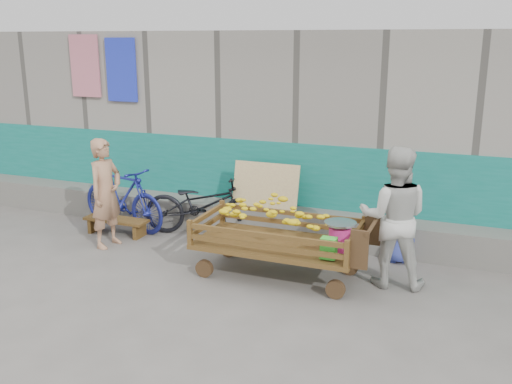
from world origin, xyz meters
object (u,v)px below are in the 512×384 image
at_px(bench, 116,223).
at_px(bicycle_dark, 203,205).
at_px(child, 400,232).
at_px(vendor_man, 106,193).
at_px(bicycle_blue, 122,197).
at_px(woman, 394,217).
at_px(banana_cart, 275,228).

bearing_deg(bench, bicycle_dark, 21.23).
distance_m(child, bicycle_dark, 2.92).
xyz_separation_m(vendor_man, bicycle_blue, (-0.24, 0.73, -0.27)).
relative_size(bench, bicycle_blue, 0.60).
distance_m(vendor_man, bicycle_blue, 0.81).
bearing_deg(woman, bicycle_blue, -15.16).
distance_m(banana_cart, woman, 1.43).
height_order(child, bicycle_dark, bicycle_dark).
distance_m(banana_cart, child, 1.75).
xyz_separation_m(bench, vendor_man, (0.18, -0.45, 0.59)).
relative_size(banana_cart, woman, 1.29).
bearing_deg(bicycle_blue, bicycle_dark, -68.10).
relative_size(banana_cart, bench, 2.18).
xyz_separation_m(woman, bicycle_dark, (-2.92, 0.79, -0.38)).
relative_size(banana_cart, child, 2.62).
bearing_deg(bench, woman, -4.32).
distance_m(banana_cart, bench, 2.86).
height_order(banana_cart, bench, banana_cart).
distance_m(bench, woman, 4.22).
height_order(woman, child, woman).
bearing_deg(bicycle_dark, vendor_man, 118.42).
bearing_deg(bicycle_dark, bicycle_blue, 85.78).
xyz_separation_m(vendor_man, woman, (3.97, 0.14, 0.07)).
height_order(banana_cart, bicycle_blue, bicycle_blue).
bearing_deg(child, vendor_man, -2.17).
bearing_deg(banana_cart, vendor_man, 176.87).
relative_size(bicycle_dark, bicycle_blue, 1.06).
bearing_deg(child, bench, -8.74).
bearing_deg(banana_cart, bench, 167.94).
distance_m(vendor_man, woman, 3.97).
relative_size(bench, bicycle_dark, 0.56).
bearing_deg(bicycle_blue, woman, -84.92).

